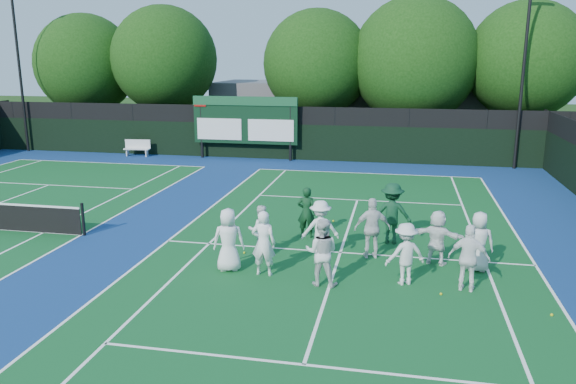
# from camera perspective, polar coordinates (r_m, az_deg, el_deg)

# --- Properties ---
(ground) EXTENTS (120.00, 120.00, 0.00)m
(ground) POSITION_cam_1_polar(r_m,az_deg,el_deg) (15.98, 4.95, -7.37)
(ground) COLOR #17350E
(ground) RESTS_ON ground
(court_apron) EXTENTS (34.00, 32.00, 0.01)m
(court_apron) POSITION_cam_1_polar(r_m,az_deg,el_deg) (18.47, -13.56, -4.77)
(court_apron) COLOR navy
(court_apron) RESTS_ON ground
(near_court) EXTENTS (11.05, 23.85, 0.01)m
(near_court) POSITION_cam_1_polar(r_m,az_deg,el_deg) (16.91, 5.34, -6.14)
(near_court) COLOR #105122
(near_court) RESTS_ON ground
(back_fence) EXTENTS (34.00, 0.08, 3.00)m
(back_fence) POSITION_cam_1_polar(r_m,az_deg,el_deg) (32.06, -2.43, 5.80)
(back_fence) COLOR black
(back_fence) RESTS_ON ground
(scoreboard) EXTENTS (6.00, 0.21, 3.55)m
(scoreboard) POSITION_cam_1_polar(r_m,az_deg,el_deg) (31.82, -4.41, 7.23)
(scoreboard) COLOR black
(scoreboard) RESTS_ON ground
(clubhouse) EXTENTS (18.00, 6.00, 4.00)m
(clubhouse) POSITION_cam_1_polar(r_m,az_deg,el_deg) (39.18, 6.14, 8.11)
(clubhouse) COLOR #5C5D61
(clubhouse) RESTS_ON ground
(light_pole_left) EXTENTS (1.20, 0.30, 10.12)m
(light_pole_left) POSITION_cam_1_polar(r_m,az_deg,el_deg) (38.00, -25.83, 13.20)
(light_pole_left) COLOR black
(light_pole_left) RESTS_ON ground
(light_pole_right) EXTENTS (1.20, 0.30, 10.12)m
(light_pole_right) POSITION_cam_1_polar(r_m,az_deg,el_deg) (31.11, 23.02, 13.66)
(light_pole_right) COLOR black
(light_pole_right) RESTS_ON ground
(bench) EXTENTS (1.55, 0.55, 0.96)m
(bench) POSITION_cam_1_polar(r_m,az_deg,el_deg) (34.18, -15.06, 4.41)
(bench) COLOR silver
(bench) RESTS_ON ground
(tree_a) EXTENTS (6.52, 6.52, 8.45)m
(tree_a) POSITION_cam_1_polar(r_m,az_deg,el_deg) (39.97, -19.58, 11.87)
(tree_a) COLOR black
(tree_a) RESTS_ON ground
(tree_b) EXTENTS (6.67, 6.67, 8.88)m
(tree_b) POSITION_cam_1_polar(r_m,az_deg,el_deg) (37.46, -12.16, 12.80)
(tree_b) COLOR black
(tree_b) RESTS_ON ground
(tree_c) EXTENTS (6.46, 6.46, 8.51)m
(tree_c) POSITION_cam_1_polar(r_m,az_deg,el_deg) (34.78, 3.23, 12.62)
(tree_c) COLOR black
(tree_c) RESTS_ON ground
(tree_d) EXTENTS (7.39, 7.39, 9.16)m
(tree_d) POSITION_cam_1_polar(r_m,az_deg,el_deg) (34.43, 13.00, 12.54)
(tree_d) COLOR black
(tree_d) RESTS_ON ground
(tree_e) EXTENTS (6.62, 6.62, 8.81)m
(tree_e) POSITION_cam_1_polar(r_m,az_deg,el_deg) (35.10, 23.24, 11.92)
(tree_e) COLOR black
(tree_e) RESTS_ON ground
(tennis_ball_0) EXTENTS (0.07, 0.07, 0.07)m
(tennis_ball_0) POSITION_cam_1_polar(r_m,az_deg,el_deg) (17.56, -5.69, -5.31)
(tennis_ball_0) COLOR #C9C917
(tennis_ball_0) RESTS_ON ground
(tennis_ball_2) EXTENTS (0.07, 0.07, 0.07)m
(tennis_ball_2) POSITION_cam_1_polar(r_m,az_deg,el_deg) (14.25, 25.22, -11.23)
(tennis_ball_2) COLOR #C9C917
(tennis_ball_2) RESTS_ON ground
(tennis_ball_3) EXTENTS (0.07, 0.07, 0.07)m
(tennis_ball_3) POSITION_cam_1_polar(r_m,az_deg,el_deg) (16.80, -4.47, -6.17)
(tennis_ball_3) COLOR #C9C917
(tennis_ball_3) RESTS_ON ground
(tennis_ball_4) EXTENTS (0.07, 0.07, 0.07)m
(tennis_ball_4) POSITION_cam_1_polar(r_m,az_deg,el_deg) (19.96, 4.62, -2.95)
(tennis_ball_4) COLOR #C9C917
(tennis_ball_4) RESTS_ON ground
(tennis_ball_5) EXTENTS (0.07, 0.07, 0.07)m
(tennis_ball_5) POSITION_cam_1_polar(r_m,az_deg,el_deg) (14.48, 15.28, -9.97)
(tennis_ball_5) COLOR #C9C917
(tennis_ball_5) RESTS_ON ground
(player_front_0) EXTENTS (0.96, 0.74, 1.75)m
(player_front_0) POSITION_cam_1_polar(r_m,az_deg,el_deg) (15.31, -6.06, -4.86)
(player_front_0) COLOR white
(player_front_0) RESTS_ON ground
(player_front_1) EXTENTS (0.66, 0.44, 1.79)m
(player_front_1) POSITION_cam_1_polar(r_m,az_deg,el_deg) (14.92, -2.50, -5.22)
(player_front_1) COLOR white
(player_front_1) RESTS_ON ground
(player_front_2) EXTENTS (0.88, 0.70, 1.76)m
(player_front_2) POSITION_cam_1_polar(r_m,az_deg,el_deg) (14.32, 3.44, -6.12)
(player_front_2) COLOR silver
(player_front_2) RESTS_ON ground
(player_front_3) EXTENTS (1.21, 0.98, 1.63)m
(player_front_3) POSITION_cam_1_polar(r_m,az_deg,el_deg) (14.67, 11.84, -6.18)
(player_front_3) COLOR silver
(player_front_3) RESTS_ON ground
(player_front_4) EXTENTS (1.07, 0.62, 1.72)m
(player_front_4) POSITION_cam_1_polar(r_m,az_deg,el_deg) (14.64, 17.91, -6.42)
(player_front_4) COLOR white
(player_front_4) RESTS_ON ground
(player_back_0) EXTENTS (0.88, 0.79, 1.49)m
(player_back_0) POSITION_cam_1_polar(r_m,az_deg,el_deg) (16.56, -2.82, -3.85)
(player_back_0) COLOR white
(player_back_0) RESTS_ON ground
(player_back_1) EXTENTS (1.23, 0.91, 1.70)m
(player_back_1) POSITION_cam_1_polar(r_m,az_deg,el_deg) (16.27, 3.30, -3.79)
(player_back_1) COLOR white
(player_back_1) RESTS_ON ground
(player_back_2) EXTENTS (1.12, 0.67, 1.79)m
(player_back_2) POSITION_cam_1_polar(r_m,az_deg,el_deg) (16.35, 8.56, -3.67)
(player_back_2) COLOR silver
(player_back_2) RESTS_ON ground
(player_back_3) EXTENTS (1.53, 0.89, 1.57)m
(player_back_3) POSITION_cam_1_polar(r_m,az_deg,el_deg) (16.26, 14.92, -4.48)
(player_back_3) COLOR white
(player_back_3) RESTS_ON ground
(player_back_4) EXTENTS (0.84, 0.58, 1.67)m
(player_back_4) POSITION_cam_1_polar(r_m,az_deg,el_deg) (16.06, 18.78, -4.81)
(player_back_4) COLOR silver
(player_back_4) RESTS_ON ground
(coach_left) EXTENTS (0.62, 0.42, 1.67)m
(coach_left) POSITION_cam_1_polar(r_m,az_deg,el_deg) (18.03, 1.90, -2.08)
(coach_left) COLOR #0E351A
(coach_left) RESTS_ON ground
(coach_right) EXTENTS (1.25, 0.73, 1.93)m
(coach_right) POSITION_cam_1_polar(r_m,az_deg,el_deg) (17.71, 10.50, -2.16)
(coach_right) COLOR #103B22
(coach_right) RESTS_ON ground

